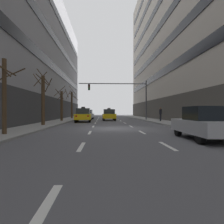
% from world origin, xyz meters
% --- Properties ---
extents(ground_plane, '(120.00, 120.00, 0.00)m').
position_xyz_m(ground_plane, '(0.00, 0.00, 0.00)').
color(ground_plane, '#515156').
extents(sidewalk_left, '(2.75, 80.00, 0.14)m').
position_xyz_m(sidewalk_left, '(-6.39, 0.00, 0.07)').
color(sidewalk_left, gray).
rests_on(sidewalk_left, ground).
extents(sidewalk_right, '(2.75, 80.00, 0.14)m').
position_xyz_m(sidewalk_right, '(6.39, 0.00, 0.07)').
color(sidewalk_right, gray).
rests_on(sidewalk_right, ground).
extents(lane_stripe_l1_s1, '(0.16, 2.00, 0.01)m').
position_xyz_m(lane_stripe_l1_s1, '(-1.67, -13.00, 0.00)').
color(lane_stripe_l1_s1, silver).
rests_on(lane_stripe_l1_s1, ground).
extents(lane_stripe_l1_s2, '(0.16, 2.00, 0.01)m').
position_xyz_m(lane_stripe_l1_s2, '(-1.67, -8.00, 0.00)').
color(lane_stripe_l1_s2, silver).
rests_on(lane_stripe_l1_s2, ground).
extents(lane_stripe_l1_s3, '(0.16, 2.00, 0.01)m').
position_xyz_m(lane_stripe_l1_s3, '(-1.67, -3.00, 0.00)').
color(lane_stripe_l1_s3, silver).
rests_on(lane_stripe_l1_s3, ground).
extents(lane_stripe_l1_s4, '(0.16, 2.00, 0.01)m').
position_xyz_m(lane_stripe_l1_s4, '(-1.67, 2.00, 0.00)').
color(lane_stripe_l1_s4, silver).
rests_on(lane_stripe_l1_s4, ground).
extents(lane_stripe_l1_s5, '(0.16, 2.00, 0.01)m').
position_xyz_m(lane_stripe_l1_s5, '(-1.67, 7.00, 0.00)').
color(lane_stripe_l1_s5, silver).
rests_on(lane_stripe_l1_s5, ground).
extents(lane_stripe_l1_s6, '(0.16, 2.00, 0.01)m').
position_xyz_m(lane_stripe_l1_s6, '(-1.67, 12.00, 0.00)').
color(lane_stripe_l1_s6, silver).
rests_on(lane_stripe_l1_s6, ground).
extents(lane_stripe_l1_s7, '(0.16, 2.00, 0.01)m').
position_xyz_m(lane_stripe_l1_s7, '(-1.67, 17.00, 0.00)').
color(lane_stripe_l1_s7, silver).
rests_on(lane_stripe_l1_s7, ground).
extents(lane_stripe_l1_s8, '(0.16, 2.00, 0.01)m').
position_xyz_m(lane_stripe_l1_s8, '(-1.67, 22.00, 0.00)').
color(lane_stripe_l1_s8, silver).
rests_on(lane_stripe_l1_s8, ground).
extents(lane_stripe_l1_s9, '(0.16, 2.00, 0.01)m').
position_xyz_m(lane_stripe_l1_s9, '(-1.67, 27.00, 0.00)').
color(lane_stripe_l1_s9, silver).
rests_on(lane_stripe_l1_s9, ground).
extents(lane_stripe_l1_s10, '(0.16, 2.00, 0.01)m').
position_xyz_m(lane_stripe_l1_s10, '(-1.67, 32.00, 0.00)').
color(lane_stripe_l1_s10, silver).
rests_on(lane_stripe_l1_s10, ground).
extents(lane_stripe_l2_s2, '(0.16, 2.00, 0.01)m').
position_xyz_m(lane_stripe_l2_s2, '(1.67, -8.00, 0.00)').
color(lane_stripe_l2_s2, silver).
rests_on(lane_stripe_l2_s2, ground).
extents(lane_stripe_l2_s3, '(0.16, 2.00, 0.01)m').
position_xyz_m(lane_stripe_l2_s3, '(1.67, -3.00, 0.00)').
color(lane_stripe_l2_s3, silver).
rests_on(lane_stripe_l2_s3, ground).
extents(lane_stripe_l2_s4, '(0.16, 2.00, 0.01)m').
position_xyz_m(lane_stripe_l2_s4, '(1.67, 2.00, 0.00)').
color(lane_stripe_l2_s4, silver).
rests_on(lane_stripe_l2_s4, ground).
extents(lane_stripe_l2_s5, '(0.16, 2.00, 0.01)m').
position_xyz_m(lane_stripe_l2_s5, '(1.67, 7.00, 0.00)').
color(lane_stripe_l2_s5, silver).
rests_on(lane_stripe_l2_s5, ground).
extents(lane_stripe_l2_s6, '(0.16, 2.00, 0.01)m').
position_xyz_m(lane_stripe_l2_s6, '(1.67, 12.00, 0.00)').
color(lane_stripe_l2_s6, silver).
rests_on(lane_stripe_l2_s6, ground).
extents(lane_stripe_l2_s7, '(0.16, 2.00, 0.01)m').
position_xyz_m(lane_stripe_l2_s7, '(1.67, 17.00, 0.00)').
color(lane_stripe_l2_s7, silver).
rests_on(lane_stripe_l2_s7, ground).
extents(lane_stripe_l2_s8, '(0.16, 2.00, 0.01)m').
position_xyz_m(lane_stripe_l2_s8, '(1.67, 22.00, 0.00)').
color(lane_stripe_l2_s8, silver).
rests_on(lane_stripe_l2_s8, ground).
extents(lane_stripe_l2_s9, '(0.16, 2.00, 0.01)m').
position_xyz_m(lane_stripe_l2_s9, '(1.67, 27.00, 0.00)').
color(lane_stripe_l2_s9, silver).
rests_on(lane_stripe_l2_s9, ground).
extents(lane_stripe_l2_s10, '(0.16, 2.00, 0.01)m').
position_xyz_m(lane_stripe_l2_s10, '(1.67, 32.00, 0.00)').
color(lane_stripe_l2_s10, silver).
rests_on(lane_stripe_l2_s10, ground).
extents(taxi_driving_0, '(1.95, 4.41, 1.81)m').
position_xyz_m(taxi_driving_0, '(0.08, 13.73, 0.81)').
color(taxi_driving_0, black).
rests_on(taxi_driving_0, ground).
extents(car_driving_1, '(1.95, 4.32, 1.59)m').
position_xyz_m(car_driving_1, '(-3.34, 17.37, 0.78)').
color(car_driving_1, black).
rests_on(car_driving_1, ground).
extents(taxi_driving_2, '(2.06, 4.63, 1.90)m').
position_xyz_m(taxi_driving_2, '(-3.27, 9.54, 0.85)').
color(taxi_driving_2, black).
rests_on(taxi_driving_2, ground).
extents(car_parked_0, '(1.86, 4.26, 1.58)m').
position_xyz_m(car_parked_0, '(3.96, -6.42, 0.78)').
color(car_parked_0, black).
rests_on(car_parked_0, ground).
extents(traffic_signal_0, '(9.72, 0.35, 5.64)m').
position_xyz_m(traffic_signal_0, '(2.23, 12.78, 4.11)').
color(traffic_signal_0, '#4C4C51').
rests_on(traffic_signal_0, sidewalk_right).
extents(street_tree_0, '(2.18, 2.22, 4.03)m').
position_xyz_m(street_tree_0, '(-6.14, -4.76, 2.34)').
color(street_tree_0, '#4C3823').
rests_on(street_tree_0, sidewalk_left).
extents(street_tree_1, '(1.87, 1.86, 4.61)m').
position_xyz_m(street_tree_1, '(-6.12, 10.31, 2.17)').
color(street_tree_1, '#4C3823').
rests_on(street_tree_1, sidewalk_left).
extents(street_tree_2, '(2.11, 2.11, 5.50)m').
position_xyz_m(street_tree_2, '(-6.11, 18.78, 2.55)').
color(street_tree_2, '#4C3823').
rests_on(street_tree_2, sidewalk_left).
extents(street_tree_3, '(1.69, 1.76, 4.88)m').
position_xyz_m(street_tree_3, '(-6.12, 2.25, 2.48)').
color(street_tree_3, '#4C3823').
rests_on(street_tree_3, sidewalk_left).
extents(pedestrian_0, '(0.36, 0.45, 1.67)m').
position_xyz_m(pedestrian_0, '(6.22, 8.41, 1.10)').
color(pedestrian_0, black).
rests_on(pedestrian_0, sidewalk_right).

